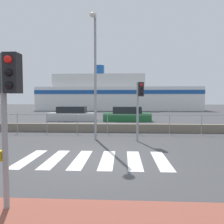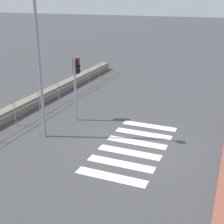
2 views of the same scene
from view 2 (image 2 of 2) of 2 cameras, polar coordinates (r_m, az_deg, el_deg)
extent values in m
plane|color=#424244|center=(12.08, 3.97, -6.35)|extent=(160.00, 160.00, 0.00)
cube|color=silver|center=(10.20, -0.19, -11.76)|extent=(0.45, 2.40, 0.01)
cube|color=silver|center=(10.92, 1.63, -9.42)|extent=(0.45, 2.40, 0.01)
cube|color=silver|center=(11.66, 3.20, -7.36)|extent=(0.45, 2.40, 0.01)
cube|color=silver|center=(12.42, 4.57, -5.55)|extent=(0.45, 2.40, 0.01)
cube|color=silver|center=(13.21, 5.77, -3.95)|extent=(0.45, 2.40, 0.01)
cube|color=silver|center=(14.00, 6.83, -2.53)|extent=(0.45, 2.40, 0.01)
cube|color=slate|center=(15.03, -19.76, -0.98)|extent=(24.19, 0.55, 0.51)
cylinder|color=gray|center=(14.20, -17.52, 1.81)|extent=(21.77, 0.03, 0.03)
cylinder|color=gray|center=(14.35, -17.32, 0.01)|extent=(21.77, 0.03, 0.03)
cylinder|color=gray|center=(14.37, -17.30, -0.21)|extent=(0.04, 0.04, 1.19)
cylinder|color=gray|center=(15.72, -13.20, 1.95)|extent=(0.04, 0.04, 1.19)
cylinder|color=gray|center=(17.15, -9.77, 3.76)|extent=(0.04, 0.04, 1.19)
cylinder|color=gray|center=(18.65, -6.86, 5.27)|extent=(0.04, 0.04, 1.19)
cylinder|color=gray|center=(20.20, -4.38, 6.54)|extent=(0.04, 0.04, 1.19)
cylinder|color=gray|center=(21.80, -2.25, 7.62)|extent=(0.04, 0.04, 1.19)
cylinder|color=gray|center=(23.42, -0.41, 8.54)|extent=(0.04, 0.04, 1.19)
cylinder|color=gray|center=(14.20, -6.71, 3.92)|extent=(0.10, 0.10, 2.86)
cube|color=black|center=(14.07, -6.56, 8.37)|extent=(0.24, 0.24, 0.68)
sphere|color=red|center=(13.96, -6.08, 9.18)|extent=(0.13, 0.13, 0.13)
sphere|color=black|center=(14.01, -6.05, 8.33)|extent=(0.13, 0.13, 0.13)
sphere|color=black|center=(14.05, -6.02, 7.49)|extent=(0.13, 0.13, 0.13)
cylinder|color=gray|center=(12.26, -13.15, 8.74)|extent=(0.12, 0.12, 6.12)
camera|label=1|loc=(12.36, 39.68, -0.38)|focal=35.00mm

